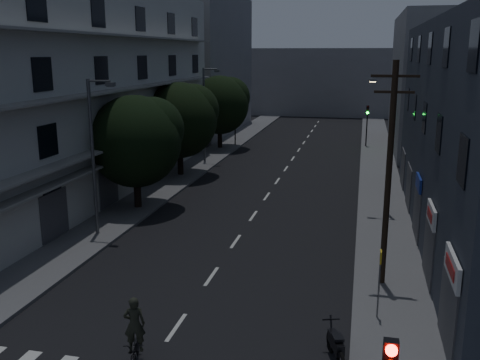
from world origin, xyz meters
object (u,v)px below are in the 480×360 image
at_px(utility_pole, 389,171).
at_px(motorcycle, 336,346).
at_px(bus_stop_sign, 380,272).
at_px(cyclist, 135,342).

relative_size(utility_pole, motorcycle, 4.76).
height_order(bus_stop_sign, cyclist, bus_stop_sign).
relative_size(bus_stop_sign, cyclist, 1.12).
distance_m(bus_stop_sign, motorcycle, 3.51).
bearing_deg(motorcycle, bus_stop_sign, 47.70).
xyz_separation_m(utility_pole, cyclist, (-7.57, -7.63, -4.11)).
distance_m(utility_pole, motorcycle, 7.64).
bearing_deg(utility_pole, motorcycle, -104.46).
xyz_separation_m(motorcycle, cyclist, (-6.01, -1.57, 0.26)).
relative_size(utility_pole, cyclist, 4.00).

